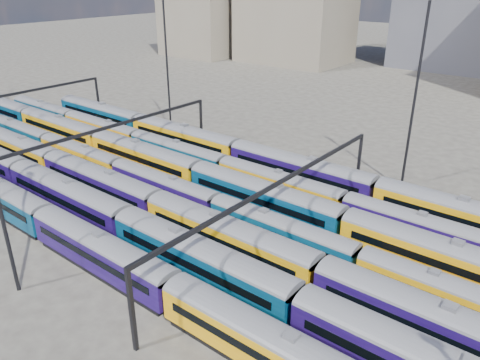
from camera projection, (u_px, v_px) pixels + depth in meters
The scene contains 13 objects.
ground at pixel (210, 219), 58.02m from camera, with size 500.00×500.00×0.00m, color #3C3832.
rake_0 at pixel (45, 218), 52.74m from camera, with size 123.30×3.01×5.06m.
rake_1 at pixel (68, 194), 58.06m from camera, with size 156.38×3.26×5.51m.
rake_2 at pixel (156, 204), 55.55m from camera, with size 131.99×3.22×5.43m.
rake_3 at pixel (119, 168), 67.06m from camera, with size 111.32×2.72×4.56m.
rake_4 at pixel (144, 155), 70.54m from camera, with size 110.47×3.23×5.46m.
rake_5 at pixel (177, 151), 73.20m from camera, with size 95.85×2.81×4.72m.
rake_6 at pixel (299, 168), 65.53m from camera, with size 113.53×3.32×5.61m.
gantry_0 at pixel (2, 102), 83.82m from camera, with size 0.35×40.35×8.03m.
gantry_1 at pixel (105, 135), 66.68m from camera, with size 0.35×40.35×8.03m.
gantry_2 at pixel (278, 192), 49.55m from camera, with size 0.35×40.35×8.03m.
mast_1 at pixel (167, 57), 85.16m from camera, with size 1.40×0.50×25.60m.
mast_3 at pixel (416, 91), 60.88m from camera, with size 1.40×0.50×25.60m.
Camera 1 is at (34.82, -37.47, 28.08)m, focal length 35.00 mm.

